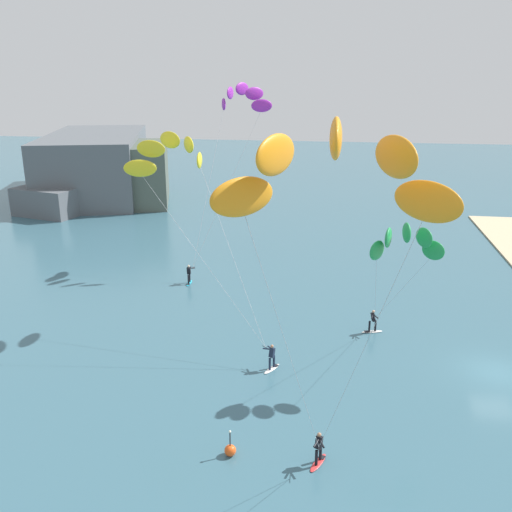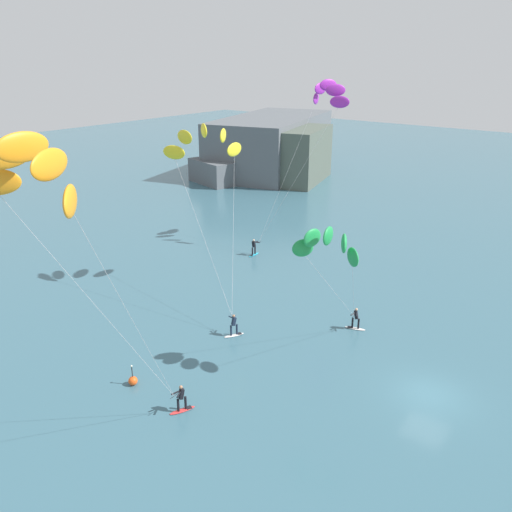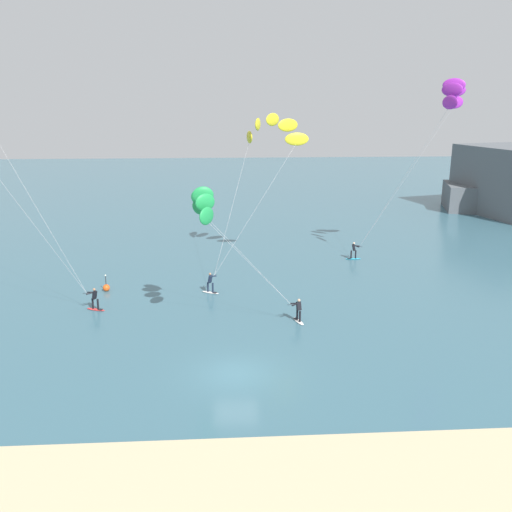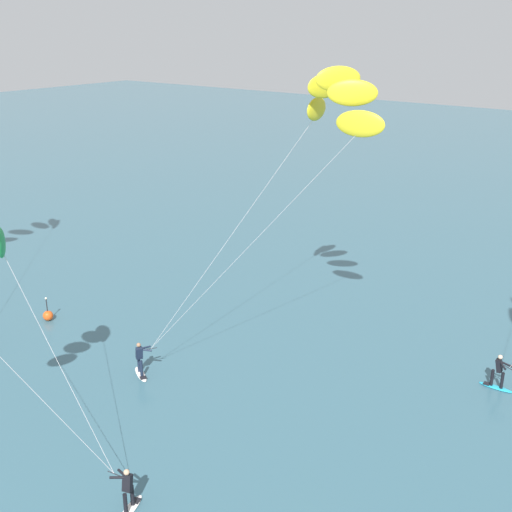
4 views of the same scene
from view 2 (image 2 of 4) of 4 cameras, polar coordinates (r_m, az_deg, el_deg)
ground_plane at (r=33.97m, az=18.03°, el=-13.97°), size 240.00×240.00×0.00m
kitesurfer_nearshore at (r=31.31m, az=7.87°, el=0.70°), size 7.60×4.22×9.62m
kitesurfer_mid_water at (r=53.28m, az=7.36°, el=16.29°), size 9.55×6.59×16.55m
kitesurfer_far_out at (r=42.85m, az=-5.46°, el=11.54°), size 9.32×10.53×13.71m
kitesurfer_downwind at (r=21.46m, az=-22.67°, el=7.33°), size 8.99×6.63×16.26m
marker_buoy at (r=33.94m, az=-13.02°, el=-12.85°), size 0.56×0.56×1.38m
distant_headland at (r=90.06m, az=1.80°, el=11.43°), size 32.09×23.58×8.91m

